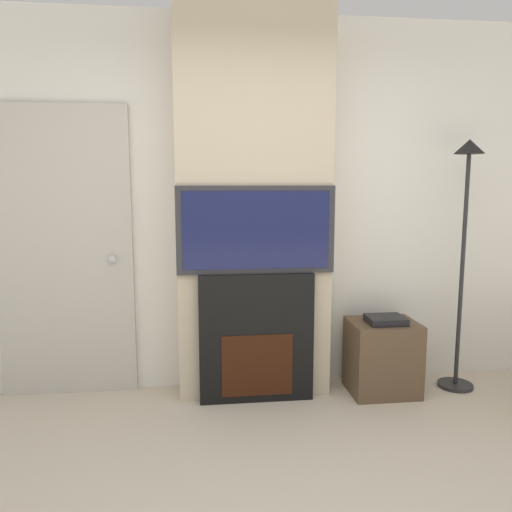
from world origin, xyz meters
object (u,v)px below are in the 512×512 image
object	(u,v)px
fireplace	(256,337)
television	(256,230)
media_stand	(382,356)
floor_lamp	(465,227)

from	to	relation	value
fireplace	television	world-z (taller)	television
fireplace	media_stand	size ratio (longest dim) A/B	1.56
fireplace	media_stand	world-z (taller)	fireplace
floor_lamp	media_stand	distance (m)	1.10
fireplace	floor_lamp	bearing A→B (deg)	1.10
fireplace	floor_lamp	size ratio (longest dim) A/B	0.50
media_stand	television	bearing A→B (deg)	-179.47
television	fireplace	bearing A→B (deg)	90.00
television	floor_lamp	world-z (taller)	floor_lamp
television	media_stand	world-z (taller)	television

